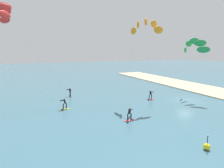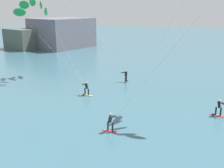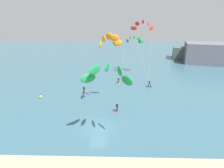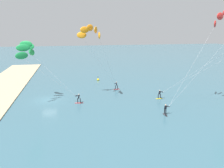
{
  "view_description": "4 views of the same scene",
  "coord_description": "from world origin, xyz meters",
  "views": [
    {
      "loc": [
        -22.77,
        23.7,
        8.19
      ],
      "look_at": [
        4.66,
        11.74,
        2.88
      ],
      "focal_mm": 29.37,
      "sensor_mm": 36.0,
      "label": 1
    },
    {
      "loc": [
        -22.9,
        5.26,
        10.06
      ],
      "look_at": [
        0.94,
        15.59,
        2.49
      ],
      "focal_mm": 42.52,
      "sensor_mm": 36.0,
      "label": 2
    },
    {
      "loc": [
        2.61,
        -22.18,
        14.95
      ],
      "look_at": [
        1.73,
        12.07,
        2.66
      ],
      "focal_mm": 28.34,
      "sensor_mm": 36.0,
      "label": 3
    },
    {
      "loc": [
        38.84,
        4.09,
        12.66
      ],
      "look_at": [
        2.13,
        11.2,
        2.95
      ],
      "focal_mm": 35.15,
      "sensor_mm": 36.0,
      "label": 4
    }
  ],
  "objects": [
    {
      "name": "kitesurfer_far_out",
      "position": [
        7.46,
        29.95,
        9.64
      ],
      "size": [
        7.45,
        13.0,
        11.25
      ],
      "color": "yellow",
      "rests_on": "ground"
    },
    {
      "name": "distant_headland",
      "position": [
        38.69,
        47.58,
        2.96
      ],
      "size": [
        28.88,
        22.14,
        7.33
      ],
      "color": "#4C564C",
      "rests_on": "ground"
    }
  ]
}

